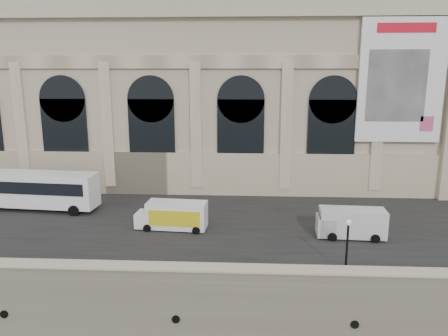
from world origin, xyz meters
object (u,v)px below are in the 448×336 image
object	(u,v)px
bus_left	(33,189)
van_c	(348,223)
lamp_right	(347,248)
box_truck	(173,216)

from	to	relation	value
bus_left	van_c	world-z (taller)	bus_left
bus_left	van_c	bearing A→B (deg)	-11.26
bus_left	lamp_right	world-z (taller)	lamp_right
box_truck	bus_left	bearing A→B (deg)	162.21
van_c	lamp_right	xyz separation A→B (m)	(-1.71, -7.22, 0.75)
bus_left	lamp_right	xyz separation A→B (m)	(28.91, -13.31, -0.15)
van_c	box_truck	size ratio (longest dim) A/B	0.89
bus_left	van_c	distance (m)	31.23
van_c	box_truck	xyz separation A→B (m)	(-15.34, 1.19, -0.01)
bus_left	van_c	xyz separation A→B (m)	(30.62, -6.10, -0.91)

